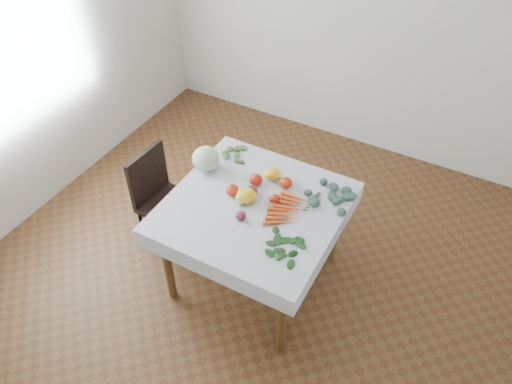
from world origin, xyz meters
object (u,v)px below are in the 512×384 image
at_px(chair, 160,194).
at_px(carrot_bunch, 287,209).
at_px(cabbage, 206,159).
at_px(table, 254,216).
at_px(heirloom_back, 273,174).

bearing_deg(chair, carrot_bunch, 2.76).
height_order(chair, cabbage, cabbage).
relative_size(table, carrot_bunch, 2.89).
bearing_deg(cabbage, carrot_bunch, -8.90).
distance_m(chair, cabbage, 0.52).
relative_size(chair, carrot_bunch, 2.43).
bearing_deg(heirloom_back, table, -86.53).
relative_size(chair, cabbage, 4.30).
bearing_deg(chair, heirloom_back, 19.99).
bearing_deg(carrot_bunch, table, -164.85).
distance_m(cabbage, carrot_bunch, 0.70).
bearing_deg(cabbage, chair, -154.98).
height_order(cabbage, carrot_bunch, cabbage).
xyz_separation_m(heirloom_back, carrot_bunch, (0.23, -0.24, -0.02)).
bearing_deg(chair, table, -0.55).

